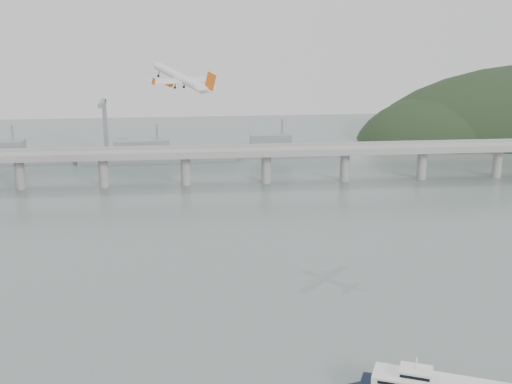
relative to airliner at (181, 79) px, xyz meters
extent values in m
plane|color=slate|center=(29.39, -79.68, -79.54)|extent=(900.00, 900.00, 0.00)
cube|color=gray|center=(29.39, 120.32, -59.54)|extent=(800.00, 22.00, 2.20)
cube|color=gray|center=(29.39, 109.82, -57.54)|extent=(800.00, 0.60, 1.80)
cube|color=gray|center=(29.39, 130.82, -57.54)|extent=(800.00, 0.60, 1.80)
cylinder|color=gray|center=(-100.61, 120.32, -70.04)|extent=(6.00, 6.00, 21.00)
cylinder|color=gray|center=(-50.61, 120.32, -70.04)|extent=(6.00, 6.00, 21.00)
cylinder|color=gray|center=(-0.61, 120.32, -70.04)|extent=(6.00, 6.00, 21.00)
cylinder|color=gray|center=(49.39, 120.32, -70.04)|extent=(6.00, 6.00, 21.00)
cylinder|color=gray|center=(99.39, 120.32, -70.04)|extent=(6.00, 6.00, 21.00)
cylinder|color=gray|center=(149.39, 120.32, -70.04)|extent=(6.00, 6.00, 21.00)
cylinder|color=gray|center=(199.39, 120.32, -70.04)|extent=(6.00, 6.00, 21.00)
ellipsoid|color=black|center=(204.39, 240.32, -91.54)|extent=(140.00, 110.00, 96.00)
cube|color=slate|center=(-120.61, 190.32, -75.54)|extent=(95.67, 20.15, 8.00)
cube|color=slate|center=(-130.11, 190.32, -67.54)|extent=(33.90, 15.02, 8.00)
cylinder|color=slate|center=(-120.61, 190.32, -59.54)|extent=(1.60, 1.60, 14.00)
cube|color=slate|center=(-20.61, 185.32, -75.54)|extent=(110.55, 21.43, 8.00)
cube|color=slate|center=(-31.61, 185.32, -67.54)|extent=(39.01, 16.73, 8.00)
cylinder|color=slate|center=(-20.61, 185.32, -59.54)|extent=(1.60, 1.60, 14.00)
cube|color=slate|center=(69.39, 195.32, -75.54)|extent=(85.00, 13.60, 8.00)
cube|color=slate|center=(60.89, 195.32, -67.54)|extent=(29.75, 11.90, 8.00)
cylinder|color=slate|center=(69.39, 195.32, -59.54)|extent=(1.60, 1.60, 14.00)
cube|color=slate|center=(-60.61, 220.32, -59.54)|extent=(3.00, 3.00, 40.00)
cube|color=slate|center=(-60.61, 210.32, -41.54)|extent=(3.00, 28.00, 3.00)
cube|color=black|center=(74.66, -121.87, -72.34)|extent=(32.20, 14.12, 0.92)
cube|color=black|center=(74.66, -121.87, -74.56)|extent=(32.20, 14.12, 0.92)
cube|color=white|center=(66.03, -123.20, -70.03)|extent=(11.04, 9.60, 2.40)
cube|color=black|center=(64.72, -126.20, -70.03)|extent=(7.66, 3.41, 0.92)
cylinder|color=white|center=(66.03, -123.20, -67.08)|extent=(0.61, 0.61, 3.69)
cylinder|color=silver|center=(-0.63, 0.65, 0.43)|extent=(21.92, 24.04, 11.74)
cone|color=silver|center=(-11.78, 11.95, 5.07)|extent=(6.14, 6.20, 4.79)
cone|color=silver|center=(10.99, -11.09, -3.87)|extent=(6.92, 6.83, 5.08)
cube|color=silver|center=(-0.17, 0.11, -0.85)|extent=(28.20, 28.61, 3.56)
cube|color=silver|center=(10.46, -10.50, -2.88)|extent=(10.98, 11.13, 1.80)
cube|color=#E4570F|center=(11.96, -11.77, 0.10)|extent=(4.96, 4.53, 7.77)
cylinder|color=#E4570F|center=(2.43, 5.45, -2.09)|extent=(5.00, 5.18, 3.53)
cylinder|color=black|center=(0.96, 6.94, -1.48)|extent=(2.41, 2.24, 2.39)
cube|color=silver|center=(2.67, 5.29, -1.10)|extent=(2.21, 2.15, 1.93)
cylinder|color=#E4570F|center=(-5.54, -2.64, -1.52)|extent=(5.00, 5.18, 3.53)
cylinder|color=black|center=(-7.01, -1.16, -0.91)|extent=(2.41, 2.24, 2.39)
cube|color=silver|center=(-5.30, -2.81, -0.53)|extent=(2.21, 2.15, 1.93)
cylinder|color=black|center=(1.27, 2.33, -2.77)|extent=(1.09, 0.92, 2.50)
cylinder|color=black|center=(1.01, 2.51, -3.86)|extent=(1.32, 1.26, 1.43)
cylinder|color=black|center=(-2.49, -1.50, -2.50)|extent=(1.09, 0.92, 2.50)
cylinder|color=black|center=(-2.76, -1.31, -3.59)|extent=(1.32, 1.26, 1.43)
cylinder|color=black|center=(-9.67, 9.60, 1.14)|extent=(1.09, 0.92, 2.50)
cylinder|color=black|center=(-9.94, 9.78, 0.05)|extent=(1.32, 1.26, 1.43)
cube|color=#E4570F|center=(13.83, 11.01, -1.13)|extent=(1.84, 1.68, 2.85)
cube|color=#E4570F|center=(-10.81, -14.01, 0.64)|extent=(1.84, 1.68, 2.85)
camera|label=1|loc=(4.21, -291.63, 33.59)|focal=48.00mm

